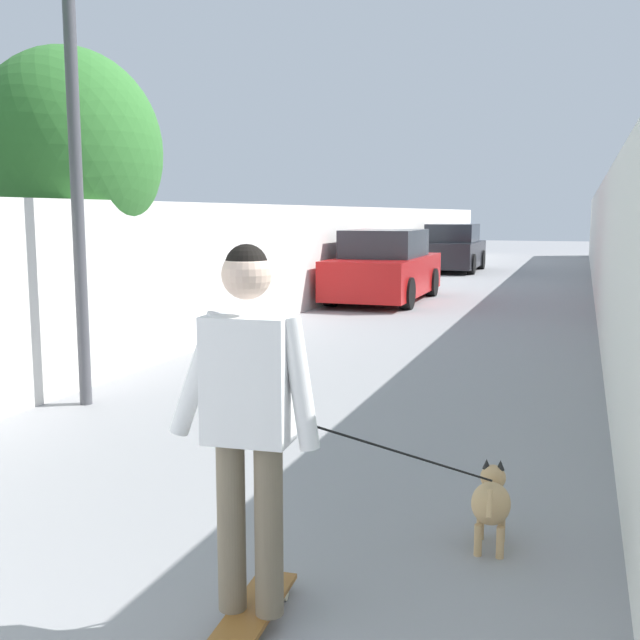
{
  "coord_description": "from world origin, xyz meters",
  "views": [
    {
      "loc": [
        -0.32,
        -2.36,
        1.89
      ],
      "look_at": [
        5.66,
        -0.3,
        1.0
      ],
      "focal_mm": 42.59,
      "sensor_mm": 36.0,
      "label": 1
    }
  ],
  "objects_px": {
    "dog": "(490,500)",
    "car_near": "(384,268)",
    "skateboard": "(251,614)",
    "tree_left_mid": "(69,154)",
    "lamp_post": "(73,97)",
    "person_skateboarder": "(248,402)",
    "car_far": "(452,249)"
  },
  "relations": [
    {
      "from": "tree_left_mid",
      "to": "skateboard",
      "type": "relative_size",
      "value": 4.75
    },
    {
      "from": "tree_left_mid",
      "to": "person_skateboarder",
      "type": "xyz_separation_m",
      "value": [
        -4.84,
        -4.54,
        -1.53
      ]
    },
    {
      "from": "lamp_post",
      "to": "car_near",
      "type": "xyz_separation_m",
      "value": [
        9.72,
        -0.6,
        -2.26
      ]
    },
    {
      "from": "skateboard",
      "to": "dog",
      "type": "bearing_deg",
      "value": -36.98
    },
    {
      "from": "lamp_post",
      "to": "car_near",
      "type": "relative_size",
      "value": 1.05
    },
    {
      "from": "lamp_post",
      "to": "person_skateboarder",
      "type": "bearing_deg",
      "value": -134.87
    },
    {
      "from": "person_skateboarder",
      "to": "car_far",
      "type": "bearing_deg",
      "value": 6.9
    },
    {
      "from": "person_skateboarder",
      "to": "dog",
      "type": "relative_size",
      "value": 1.1
    },
    {
      "from": "tree_left_mid",
      "to": "lamp_post",
      "type": "xyz_separation_m",
      "value": [
        -1.59,
        -1.28,
        0.38
      ]
    },
    {
      "from": "lamp_post",
      "to": "skateboard",
      "type": "bearing_deg",
      "value": -134.87
    },
    {
      "from": "tree_left_mid",
      "to": "skateboard",
      "type": "distance_m",
      "value": 7.1
    },
    {
      "from": "tree_left_mid",
      "to": "car_near",
      "type": "relative_size",
      "value": 0.93
    },
    {
      "from": "car_near",
      "to": "car_far",
      "type": "relative_size",
      "value": 1.08
    },
    {
      "from": "tree_left_mid",
      "to": "lamp_post",
      "type": "bearing_deg",
      "value": -141.27
    },
    {
      "from": "car_far",
      "to": "skateboard",
      "type": "bearing_deg",
      "value": -173.1
    },
    {
      "from": "dog",
      "to": "car_far",
      "type": "height_order",
      "value": "car_far"
    },
    {
      "from": "lamp_post",
      "to": "car_near",
      "type": "bearing_deg",
      "value": -3.53
    },
    {
      "from": "dog",
      "to": "car_near",
      "type": "xyz_separation_m",
      "value": [
        11.73,
        3.6,
        0.44
      ]
    },
    {
      "from": "car_near",
      "to": "person_skateboarder",
      "type": "bearing_deg",
      "value": -168.4
    },
    {
      "from": "tree_left_mid",
      "to": "person_skateboarder",
      "type": "height_order",
      "value": "tree_left_mid"
    },
    {
      "from": "tree_left_mid",
      "to": "lamp_post",
      "type": "distance_m",
      "value": 2.08
    },
    {
      "from": "car_near",
      "to": "lamp_post",
      "type": "bearing_deg",
      "value": 176.47
    },
    {
      "from": "tree_left_mid",
      "to": "dog",
      "type": "relative_size",
      "value": 2.53
    },
    {
      "from": "skateboard",
      "to": "car_near",
      "type": "distance_m",
      "value": 13.26
    },
    {
      "from": "skateboard",
      "to": "car_near",
      "type": "xyz_separation_m",
      "value": [
        12.97,
        2.66,
        0.65
      ]
    },
    {
      "from": "skateboard",
      "to": "person_skateboarder",
      "type": "height_order",
      "value": "person_skateboarder"
    },
    {
      "from": "skateboard",
      "to": "dog",
      "type": "relative_size",
      "value": 0.53
    },
    {
      "from": "dog",
      "to": "car_far",
      "type": "distance_m",
      "value": 21.09
    },
    {
      "from": "tree_left_mid",
      "to": "person_skateboarder",
      "type": "bearing_deg",
      "value": -136.84
    },
    {
      "from": "person_skateboarder",
      "to": "car_near",
      "type": "relative_size",
      "value": 0.4
    },
    {
      "from": "skateboard",
      "to": "car_near",
      "type": "relative_size",
      "value": 0.19
    },
    {
      "from": "car_near",
      "to": "dog",
      "type": "bearing_deg",
      "value": -162.96
    }
  ]
}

